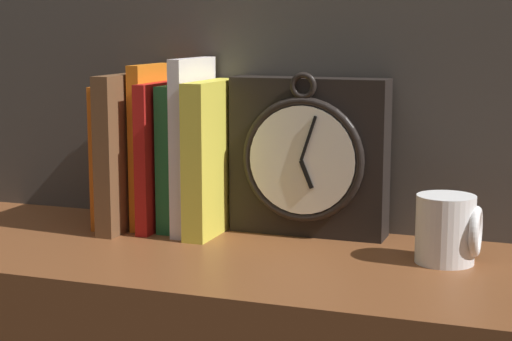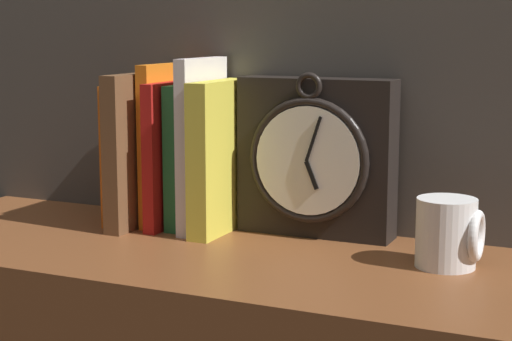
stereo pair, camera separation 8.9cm
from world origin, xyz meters
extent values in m
cube|color=black|center=(0.03, 0.14, 0.91)|extent=(0.22, 0.05, 0.22)
torus|color=black|center=(0.03, 0.11, 0.91)|extent=(0.18, 0.01, 0.18)
cylinder|color=white|center=(0.03, 0.11, 0.91)|extent=(0.15, 0.01, 0.15)
cube|color=black|center=(0.04, 0.10, 0.90)|extent=(0.02, 0.00, 0.04)
cube|color=black|center=(0.04, 0.10, 0.95)|extent=(0.02, 0.00, 0.06)
torus|color=black|center=(0.03, 0.11, 1.02)|extent=(0.04, 0.01, 0.04)
cube|color=orange|center=(-0.26, 0.11, 0.91)|extent=(0.03, 0.12, 0.21)
cube|color=brown|center=(-0.23, 0.09, 0.92)|extent=(0.03, 0.16, 0.23)
cube|color=orange|center=(-0.21, 0.11, 0.92)|extent=(0.02, 0.11, 0.24)
cube|color=#AF1815|center=(-0.19, 0.10, 0.91)|extent=(0.02, 0.13, 0.22)
cube|color=#26713A|center=(-0.16, 0.11, 0.91)|extent=(0.03, 0.11, 0.21)
cube|color=silver|center=(-0.13, 0.10, 0.93)|extent=(0.02, 0.13, 0.25)
cube|color=yellow|center=(-0.10, 0.10, 0.91)|extent=(0.03, 0.14, 0.22)
cylinder|color=white|center=(0.24, 0.05, 0.85)|extent=(0.07, 0.07, 0.09)
torus|color=white|center=(0.27, 0.05, 0.85)|extent=(0.01, 0.06, 0.06)
camera|label=1|loc=(0.37, -1.02, 1.10)|focal=60.00mm
camera|label=2|loc=(0.45, -0.98, 1.10)|focal=60.00mm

